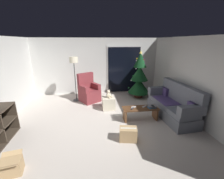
# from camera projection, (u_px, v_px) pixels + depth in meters

# --- Properties ---
(ground_plane) EXTENTS (7.00, 7.00, 0.00)m
(ground_plane) POSITION_uv_depth(u_px,v_px,m) (102.00, 125.00, 4.46)
(ground_plane) COLOR #BCB2A8
(wall_back) EXTENTS (5.72, 0.12, 2.50)m
(wall_back) POSITION_uv_depth(u_px,v_px,m) (97.00, 66.00, 6.96)
(wall_back) COLOR silver
(wall_back) RESTS_ON ground
(wall_right) EXTENTS (0.12, 6.00, 2.50)m
(wall_right) POSITION_uv_depth(u_px,v_px,m) (198.00, 80.00, 4.44)
(wall_right) COLOR silver
(wall_right) RESTS_ON ground
(patio_door_frame) EXTENTS (1.60, 0.02, 2.20)m
(patio_door_frame) POSITION_uv_depth(u_px,v_px,m) (124.00, 69.00, 7.11)
(patio_door_frame) COLOR silver
(patio_door_frame) RESTS_ON ground
(patio_door_glass) EXTENTS (1.50, 0.02, 2.10)m
(patio_door_glass) POSITION_uv_depth(u_px,v_px,m) (124.00, 70.00, 7.10)
(patio_door_glass) COLOR black
(patio_door_glass) RESTS_ON ground
(couch) EXTENTS (0.92, 1.99, 1.08)m
(couch) POSITION_uv_depth(u_px,v_px,m) (173.00, 105.00, 4.82)
(couch) COLOR slate
(couch) RESTS_ON ground
(coffee_table) EXTENTS (1.10, 0.40, 0.40)m
(coffee_table) POSITION_uv_depth(u_px,v_px,m) (140.00, 112.00, 4.67)
(coffee_table) COLOR brown
(coffee_table) RESTS_ON ground
(remote_white) EXTENTS (0.16, 0.07, 0.02)m
(remote_white) POSITION_uv_depth(u_px,v_px,m) (134.00, 107.00, 4.65)
(remote_white) COLOR silver
(remote_white) RESTS_ON coffee_table
(remote_silver) EXTENTS (0.15, 0.12, 0.02)m
(remote_silver) POSITION_uv_depth(u_px,v_px,m) (144.00, 106.00, 4.69)
(remote_silver) COLOR #ADADB2
(remote_silver) RESTS_ON coffee_table
(remote_graphite) EXTENTS (0.13, 0.15, 0.02)m
(remote_graphite) POSITION_uv_depth(u_px,v_px,m) (132.00, 109.00, 4.54)
(remote_graphite) COLOR #333338
(remote_graphite) RESTS_ON coffee_table
(book_stack) EXTENTS (0.27, 0.22, 0.07)m
(book_stack) POSITION_uv_depth(u_px,v_px,m) (152.00, 107.00, 4.61)
(book_stack) COLOR #285684
(book_stack) RESTS_ON coffee_table
(cell_phone) EXTENTS (0.08, 0.15, 0.01)m
(cell_phone) POSITION_uv_depth(u_px,v_px,m) (153.00, 106.00, 4.58)
(cell_phone) COLOR black
(cell_phone) RESTS_ON book_stack
(christmas_tree) EXTENTS (0.92, 0.92, 1.99)m
(christmas_tree) POSITION_uv_depth(u_px,v_px,m) (139.00, 77.00, 6.39)
(christmas_tree) COLOR #4C1E19
(christmas_tree) RESTS_ON ground
(armchair) EXTENTS (0.95, 0.95, 1.13)m
(armchair) POSITION_uv_depth(u_px,v_px,m) (89.00, 91.00, 6.13)
(armchair) COLOR maroon
(armchair) RESTS_ON ground
(floor_lamp) EXTENTS (0.32, 0.32, 1.78)m
(floor_lamp) POSITION_uv_depth(u_px,v_px,m) (74.00, 64.00, 5.84)
(floor_lamp) COLOR #2D2D30
(floor_lamp) RESTS_ON ground
(ottoman) EXTENTS (0.44, 0.44, 0.44)m
(ottoman) POSITION_uv_depth(u_px,v_px,m) (109.00, 103.00, 5.45)
(ottoman) COLOR beige
(ottoman) RESTS_ON ground
(teddy_bear_cream) EXTENTS (0.21, 0.21, 0.29)m
(teddy_bear_cream) POSITION_uv_depth(u_px,v_px,m) (109.00, 94.00, 5.34)
(teddy_bear_cream) COLOR beige
(teddy_bear_cream) RESTS_ON ottoman
(cardboard_box_taped_mid_floor) EXTENTS (0.47, 0.35, 0.34)m
(cardboard_box_taped_mid_floor) POSITION_uv_depth(u_px,v_px,m) (128.00, 134.00, 3.72)
(cardboard_box_taped_mid_floor) COLOR tan
(cardboard_box_taped_mid_floor) RESTS_ON ground
(cardboard_box_open_near_shelf) EXTENTS (0.42, 0.50, 0.34)m
(cardboard_box_open_near_shelf) POSITION_uv_depth(u_px,v_px,m) (11.00, 167.00, 2.77)
(cardboard_box_open_near_shelf) COLOR tan
(cardboard_box_open_near_shelf) RESTS_ON ground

